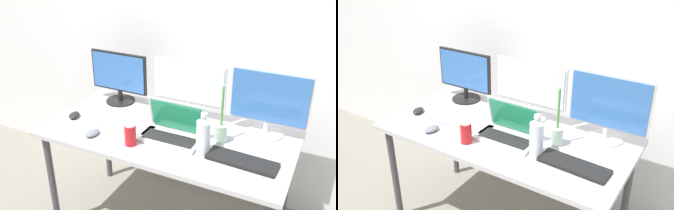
% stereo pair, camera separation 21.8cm
% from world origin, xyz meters
% --- Properties ---
extents(wall_back, '(7.00, 0.08, 2.60)m').
position_xyz_m(wall_back, '(0.00, 0.59, 1.30)').
color(wall_back, silver).
rests_on(wall_back, ground).
extents(work_desk, '(1.50, 0.75, 0.74)m').
position_xyz_m(work_desk, '(0.00, 0.00, 0.67)').
color(work_desk, '#424247').
rests_on(work_desk, ground).
extents(monitor_left, '(0.43, 0.20, 0.36)m').
position_xyz_m(monitor_left, '(-0.50, 0.25, 0.93)').
color(monitor_left, black).
rests_on(monitor_left, work_desk).
extents(monitor_center, '(0.49, 0.21, 0.38)m').
position_xyz_m(monitor_center, '(0.03, 0.24, 0.95)').
color(monitor_center, silver).
rests_on(monitor_center, work_desk).
extents(monitor_right, '(0.46, 0.21, 0.40)m').
position_xyz_m(monitor_right, '(0.53, 0.23, 0.95)').
color(monitor_right, silver).
rests_on(monitor_right, work_desk).
extents(laptop_silver, '(0.35, 0.21, 0.22)m').
position_xyz_m(laptop_silver, '(0.06, -0.05, 0.79)').
color(laptop_silver, silver).
rests_on(laptop_silver, work_desk).
extents(keyboard_main, '(0.38, 0.15, 0.02)m').
position_xyz_m(keyboard_main, '(0.49, -0.12, 0.75)').
color(keyboard_main, black).
rests_on(keyboard_main, work_desk).
extents(keyboard_aux, '(0.37, 0.14, 0.02)m').
position_xyz_m(keyboard_aux, '(-0.26, -0.08, 0.75)').
color(keyboard_aux, '#B2B2B7').
rests_on(keyboard_aux, work_desk).
extents(mouse_by_keyboard, '(0.10, 0.11, 0.03)m').
position_xyz_m(mouse_by_keyboard, '(-0.63, -0.10, 0.76)').
color(mouse_by_keyboard, black).
rests_on(mouse_by_keyboard, work_desk).
extents(mouse_by_laptop, '(0.07, 0.11, 0.03)m').
position_xyz_m(mouse_by_laptop, '(-0.39, -0.24, 0.76)').
color(mouse_by_laptop, slate).
rests_on(mouse_by_laptop, work_desk).
extents(water_bottle, '(0.08, 0.08, 0.24)m').
position_xyz_m(water_bottle, '(0.27, -0.12, 0.85)').
color(water_bottle, silver).
rests_on(water_bottle, work_desk).
extents(soda_can_near_keyboard, '(0.07, 0.07, 0.13)m').
position_xyz_m(soda_can_near_keyboard, '(-0.13, -0.23, 0.80)').
color(soda_can_near_keyboard, red).
rests_on(soda_can_near_keyboard, work_desk).
extents(bamboo_vase, '(0.07, 0.07, 0.34)m').
position_xyz_m(bamboo_vase, '(0.32, 0.03, 0.81)').
color(bamboo_vase, '#B2D1B7').
rests_on(bamboo_vase, work_desk).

